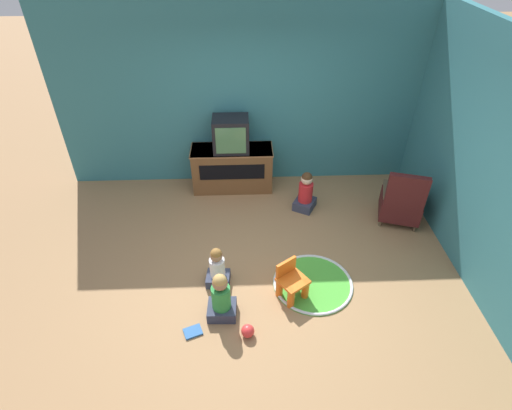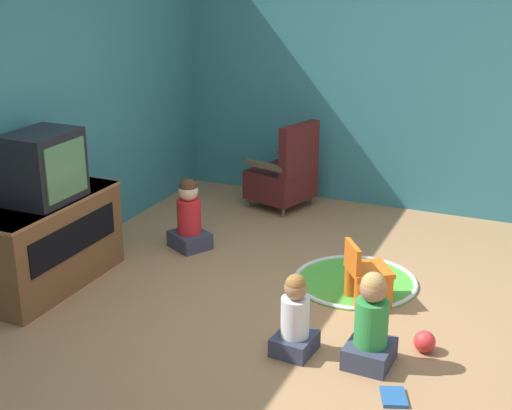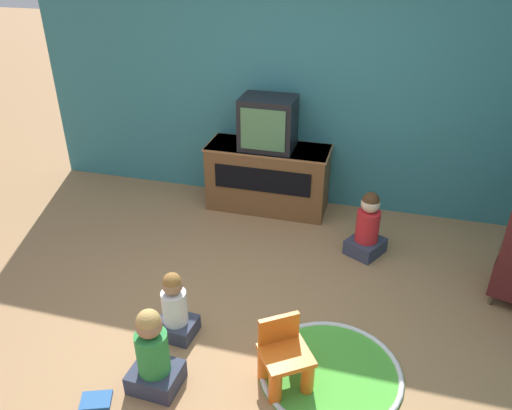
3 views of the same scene
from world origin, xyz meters
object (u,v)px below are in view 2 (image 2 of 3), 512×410
object	(u,v)px
yellow_kid_chair	(366,277)
child_watching_center	(371,325)
tv_cabinet	(49,242)
book	(394,397)
toy_ball	(425,342)
television	(44,167)
child_watching_right	(295,319)
black_armchair	(285,175)
child_watching_left	(189,218)

from	to	relation	value
yellow_kid_chair	child_watching_center	distance (m)	0.87
tv_cabinet	book	world-z (taller)	tv_cabinet
toy_ball	yellow_kid_chair	bearing A→B (deg)	45.66
book	toy_ball	bearing A→B (deg)	-26.44
yellow_kid_chair	book	xyz separation A→B (m)	(-1.15, -0.49, -0.19)
television	yellow_kid_chair	world-z (taller)	television
toy_ball	book	world-z (taller)	toy_ball
television	child_watching_right	xyz separation A→B (m)	(-0.17, -2.10, -0.74)
black_armchair	child_watching_center	distance (m)	3.04
child_watching_center	child_watching_right	bearing A→B (deg)	99.71
tv_cabinet	child_watching_right	world-z (taller)	tv_cabinet
child_watching_left	book	xyz separation A→B (m)	(-1.55, -2.23, -0.27)
book	child_watching_center	bearing A→B (deg)	15.51
child_watching_left	book	world-z (taller)	child_watching_left
black_armchair	child_watching_left	size ratio (longest dim) A/B	1.41
toy_ball	book	xyz separation A→B (m)	(-0.61, 0.06, -0.06)
yellow_kid_chair	child_watching_right	size ratio (longest dim) A/B	0.86
child_watching_right	black_armchair	bearing A→B (deg)	27.62
television	child_watching_center	bearing A→B (deg)	-92.46
black_armchair	yellow_kid_chair	size ratio (longest dim) A/B	1.89
tv_cabinet	television	world-z (taller)	television
television	yellow_kid_chair	size ratio (longest dim) A/B	1.14
child_watching_left	book	size ratio (longest dim) A/B	2.74
television	child_watching_left	distance (m)	1.46
child_watching_right	toy_ball	size ratio (longest dim) A/B	3.85
tv_cabinet	child_watching_center	bearing A→B (deg)	-92.43
child_watching_right	book	world-z (taller)	child_watching_right
child_watching_right	toy_ball	distance (m)	0.88
toy_ball	tv_cabinet	bearing A→B (deg)	93.53
black_armchair	child_watching_left	bearing A→B (deg)	1.21
child_watching_center	child_watching_right	world-z (taller)	child_watching_center
yellow_kid_chair	child_watching_center	world-z (taller)	child_watching_center
tv_cabinet	book	distance (m)	2.91
child_watching_left	child_watching_right	xyz separation A→B (m)	(-1.29, -1.50, -0.04)
toy_ball	black_armchair	bearing A→B (deg)	39.77
black_armchair	television	bearing A→B (deg)	-4.74
yellow_kid_chair	book	bearing A→B (deg)	168.42
child_watching_center	television	bearing A→B (deg)	90.00
tv_cabinet	child_watching_center	world-z (taller)	tv_cabinet
television	book	distance (m)	3.02
television	child_watching_left	size ratio (longest dim) A/B	0.85
television	book	bearing A→B (deg)	-98.70
child_watching_right	child_watching_center	bearing A→B (deg)	-78.03
television	child_watching_left	bearing A→B (deg)	-28.30
television	book	world-z (taller)	television
television	toy_ball	distance (m)	3.03
child_watching_center	child_watching_right	distance (m)	0.50
toy_ball	book	distance (m)	0.62
yellow_kid_chair	tv_cabinet	bearing A→B (deg)	72.16
child_watching_left	toy_ball	xyz separation A→B (m)	(-0.94, -2.28, -0.21)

